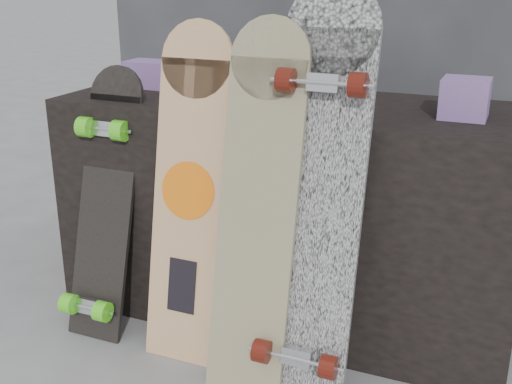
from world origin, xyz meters
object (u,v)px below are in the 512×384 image
at_px(vendor_table, 288,210).
at_px(skateboard_dark, 104,200).
at_px(longboard_geisha, 189,186).
at_px(longboard_celtic, 258,199).
at_px(longboard_cascadia, 316,190).

relative_size(vendor_table, skateboard_dark, 1.73).
relative_size(vendor_table, longboard_geisha, 1.47).
xyz_separation_m(longboard_celtic, longboard_cascadia, (0.17, 0.03, 0.04)).
bearing_deg(longboard_geisha, vendor_table, 58.62).
bearing_deg(longboard_celtic, longboard_cascadia, 9.41).
bearing_deg(skateboard_dark, longboard_cascadia, -3.44).
distance_m(vendor_table, skateboard_dark, 0.65).
bearing_deg(longboard_cascadia, vendor_table, 120.12).
bearing_deg(longboard_celtic, skateboard_dark, 173.01).
xyz_separation_m(longboard_geisha, longboard_cascadia, (0.44, -0.04, 0.06)).
xyz_separation_m(vendor_table, skateboard_dark, (-0.56, -0.34, 0.07)).
height_order(vendor_table, skateboard_dark, skateboard_dark).
bearing_deg(longboard_cascadia, skateboard_dark, 176.56).
height_order(longboard_geisha, skateboard_dark, longboard_geisha).
distance_m(vendor_table, longboard_geisha, 0.44).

